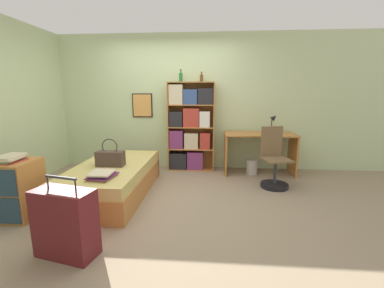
% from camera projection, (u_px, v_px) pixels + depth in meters
% --- Properties ---
extents(ground_plane, '(14.00, 14.00, 0.00)m').
position_uv_depth(ground_plane, '(159.00, 196.00, 3.79)').
color(ground_plane, gray).
extents(wall_back, '(10.00, 0.09, 2.60)m').
position_uv_depth(wall_back, '(174.00, 103.00, 5.06)').
color(wall_back, beige).
rests_on(wall_back, ground_plane).
extents(wall_left, '(0.06, 10.00, 2.60)m').
position_uv_depth(wall_left, '(2.00, 106.00, 3.71)').
color(wall_left, beige).
rests_on(wall_left, ground_plane).
extents(bed, '(1.00, 1.90, 0.46)m').
position_uv_depth(bed, '(113.00, 179.00, 3.82)').
color(bed, '#B77538').
rests_on(bed, ground_plane).
extents(handbag, '(0.39, 0.17, 0.40)m').
position_uv_depth(handbag, '(110.00, 158.00, 3.67)').
color(handbag, '#47382D').
rests_on(handbag, bed).
extents(book_stack_on_bed, '(0.32, 0.39, 0.08)m').
position_uv_depth(book_stack_on_bed, '(102.00, 175.00, 3.15)').
color(book_stack_on_bed, '#99894C').
rests_on(book_stack_on_bed, bed).
extents(suitcase, '(0.60, 0.38, 0.77)m').
position_uv_depth(suitcase, '(65.00, 223.00, 2.36)').
color(suitcase, '#5B191E').
rests_on(suitcase, ground_plane).
extents(dresser, '(0.58, 0.51, 0.70)m').
position_uv_depth(dresser, '(12.00, 189.00, 3.11)').
color(dresser, '#B77538').
rests_on(dresser, ground_plane).
extents(magazine_pile_on_dresser, '(0.32, 0.35, 0.07)m').
position_uv_depth(magazine_pile_on_dresser, '(8.00, 159.00, 3.01)').
color(magazine_pile_on_dresser, '#B2382D').
rests_on(magazine_pile_on_dresser, dresser).
extents(bookcase, '(0.88, 0.30, 1.69)m').
position_uv_depth(bookcase, '(190.00, 127.00, 4.93)').
color(bookcase, '#B77538').
rests_on(bookcase, ground_plane).
extents(bottle_green, '(0.06, 0.06, 0.23)m').
position_uv_depth(bottle_green, '(181.00, 77.00, 4.77)').
color(bottle_green, '#1E6B2D').
rests_on(bottle_green, bookcase).
extents(bottle_brown, '(0.06, 0.06, 0.18)m').
position_uv_depth(bottle_brown, '(202.00, 78.00, 4.74)').
color(bottle_brown, brown).
rests_on(bottle_brown, bookcase).
extents(desk, '(1.27, 0.60, 0.76)m').
position_uv_depth(desk, '(259.00, 145.00, 4.75)').
color(desk, '#B77538').
rests_on(desk, ground_plane).
extents(desk_lamp, '(0.17, 0.12, 0.36)m').
position_uv_depth(desk_lamp, '(273.00, 120.00, 4.69)').
color(desk_lamp, black).
rests_on(desk_lamp, desk).
extents(desk_chair, '(0.48, 0.48, 0.96)m').
position_uv_depth(desk_chair, '(274.00, 167.00, 4.12)').
color(desk_chair, black).
rests_on(desk_chair, ground_plane).
extents(waste_bin, '(0.20, 0.20, 0.27)m').
position_uv_depth(waste_bin, '(252.00, 167.00, 4.78)').
color(waste_bin, '#B7B2A8').
rests_on(waste_bin, ground_plane).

